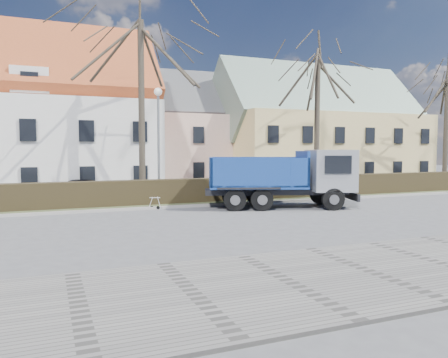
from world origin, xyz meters
name	(u,v)px	position (x,y,z in m)	size (l,w,h in m)	color
ground	(231,220)	(0.00, 0.00, 0.00)	(120.00, 120.00, 0.00)	#505053
sidewalk_near	(367,272)	(0.00, -8.50, 0.04)	(80.00, 5.00, 0.08)	slate
curb_far	(196,206)	(0.00, 4.60, 0.06)	(80.00, 0.30, 0.12)	gray
grass_strip	(187,202)	(0.00, 6.20, 0.05)	(80.00, 3.00, 0.10)	#3B4426
hedge	(188,192)	(0.00, 6.00, 0.65)	(60.00, 0.90, 1.30)	black
building_pink	(184,137)	(4.00, 20.00, 4.00)	(10.80, 8.80, 8.00)	#CDA391
building_yellow	(319,135)	(16.00, 17.00, 4.25)	(18.80, 10.80, 8.50)	#D6BD75
tree_1	(141,91)	(-2.00, 8.50, 6.33)	(9.20, 9.20, 12.65)	#332C23
tree_2	(317,112)	(10.00, 8.50, 5.50)	(8.00, 8.00, 11.00)	#332C23
tree_3	(446,121)	(22.00, 8.50, 5.23)	(7.60, 7.60, 10.45)	#332C23
dump_truck	(276,178)	(3.71, 2.81, 1.54)	(7.68, 2.85, 3.07)	navy
streetlight	(159,145)	(-1.38, 7.00, 3.23)	(0.50, 0.50, 6.45)	gray
cart_frame	(151,202)	(-2.40, 4.58, 0.34)	(0.75, 0.43, 0.68)	silver
parked_car_a	(86,188)	(-4.97, 11.21, 0.63)	(1.48, 3.69, 1.26)	black
parked_car_b	(392,180)	(17.90, 9.74, 0.53)	(1.50, 3.68, 1.07)	#3B3943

